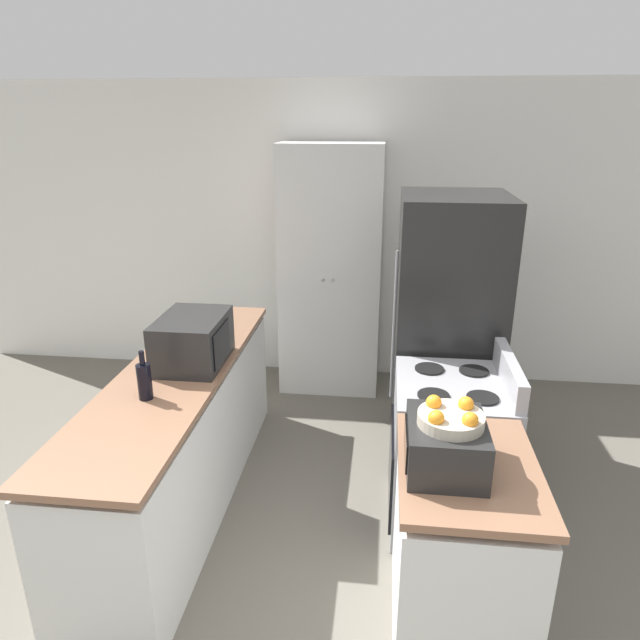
% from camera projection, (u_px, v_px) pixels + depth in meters
% --- Properties ---
extents(wall_back, '(7.00, 0.06, 2.60)m').
position_uv_depth(wall_back, '(340.00, 236.00, 5.06)').
color(wall_back, white).
rests_on(wall_back, ground_plane).
extents(counter_left, '(0.60, 2.38, 0.90)m').
position_uv_depth(counter_left, '(180.00, 439.00, 3.50)').
color(counter_left, silver).
rests_on(counter_left, ground_plane).
extents(counter_right, '(0.60, 0.83, 0.90)m').
position_uv_depth(counter_right, '(460.00, 551.00, 2.60)').
color(counter_right, silver).
rests_on(counter_right, ground_plane).
extents(pantry_cabinet, '(0.85, 0.55, 2.11)m').
position_uv_depth(pantry_cabinet, '(331.00, 271.00, 4.86)').
color(pantry_cabinet, silver).
rests_on(pantry_cabinet, ground_plane).
extents(stove, '(0.66, 0.71, 1.06)m').
position_uv_depth(stove, '(449.00, 452.00, 3.32)').
color(stove, '#9E9EA3').
rests_on(stove, ground_plane).
extents(refrigerator, '(0.71, 0.76, 1.84)m').
position_uv_depth(refrigerator, '(446.00, 331.00, 3.89)').
color(refrigerator, black).
rests_on(refrigerator, ground_plane).
extents(microwave, '(0.38, 0.51, 0.29)m').
position_uv_depth(microwave, '(193.00, 340.00, 3.39)').
color(microwave, black).
rests_on(microwave, counter_left).
extents(wine_bottle, '(0.07, 0.07, 0.27)m').
position_uv_depth(wine_bottle, '(144.00, 381.00, 2.97)').
color(wine_bottle, black).
rests_on(wine_bottle, counter_left).
extents(toaster_oven, '(0.33, 0.39, 0.21)m').
position_uv_depth(toaster_oven, '(445.00, 445.00, 2.39)').
color(toaster_oven, black).
rests_on(toaster_oven, counter_right).
extents(fruit_bowl, '(0.27, 0.27, 0.10)m').
position_uv_depth(fruit_bowl, '(451.00, 417.00, 2.32)').
color(fruit_bowl, '#B2A893').
rests_on(fruit_bowl, toaster_oven).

